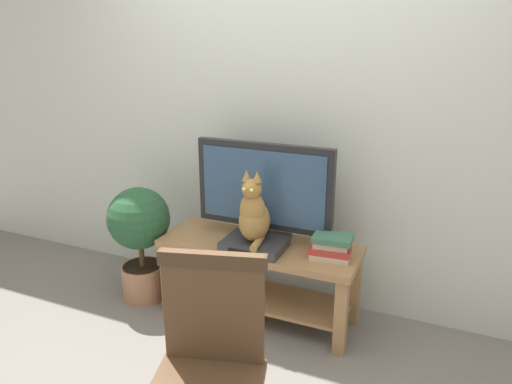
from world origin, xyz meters
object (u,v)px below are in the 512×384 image
cat (254,214)px  book_stack (331,247)px  media_box (254,244)px  wooden_chair (209,361)px  tv_stand (259,266)px  tv (264,190)px  potted_plant (140,233)px

cat → book_stack: bearing=10.4°
media_box → cat: cat is taller
wooden_chair → tv_stand: bearing=103.8°
tv_stand → book_stack: (0.47, -0.01, 0.23)m
tv → media_box: size_ratio=2.39×
book_stack → tv_stand: bearing=178.6°
tv → cat: bearing=-88.3°
tv_stand → cat: bearing=-87.1°
cat → book_stack: size_ratio=1.79×
tv → potted_plant: bearing=-168.1°
media_box → wooden_chair: (0.28, -1.09, 0.02)m
cat → wooden_chair: 1.13m
tv_stand → cat: 0.40m
tv_stand → wooden_chair: (0.29, -1.18, 0.20)m
tv → cat: (0.00, -0.17, -0.10)m
tv_stand → potted_plant: potted_plant is taller
media_box → cat: bearing=-85.5°
tv → wooden_chair: size_ratio=0.92×
wooden_chair → potted_plant: size_ratio=1.20×
tv → cat: 0.20m
tv → media_box: bearing=-88.6°
tv_stand → potted_plant: (-0.84, -0.11, 0.13)m
cat → book_stack: (0.46, 0.08, -0.16)m
tv_stand → book_stack: size_ratio=5.02×
tv_stand → wooden_chair: size_ratio=1.30×
wooden_chair → potted_plant: bearing=136.5°
tv → potted_plant: (-0.84, -0.18, -0.37)m
tv_stand → media_box: media_box is taller
tv_stand → book_stack: bearing=-1.4°
potted_plant → cat: bearing=0.7°
tv → book_stack: (0.47, -0.08, -0.27)m
media_box → tv: bearing=91.4°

